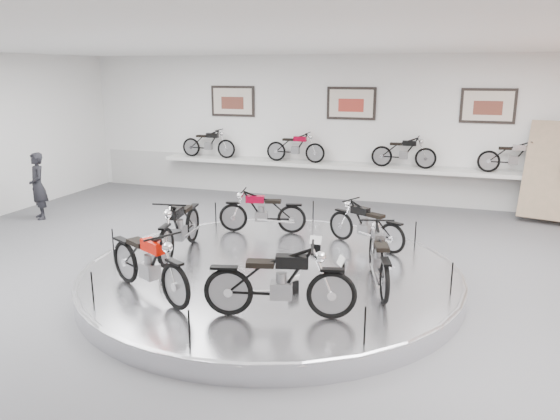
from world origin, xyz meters
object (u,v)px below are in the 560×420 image
(bike_f, at_px, (379,256))
(visitor, at_px, (38,186))
(display_platform, at_px, (271,276))
(bike_e, at_px, (280,281))
(bike_a, at_px, (366,224))
(bike_c, at_px, (180,226))
(bike_d, at_px, (149,262))
(shelf, at_px, (347,167))
(bike_b, at_px, (262,211))

(bike_f, relative_size, visitor, 1.00)
(display_platform, bearing_deg, bike_f, -7.32)
(bike_e, bearing_deg, bike_a, 66.66)
(bike_a, height_order, bike_c, bike_c)
(bike_d, height_order, bike_f, bike_d)
(bike_e, distance_m, visitor, 8.61)
(shelf, bearing_deg, bike_f, -74.44)
(bike_e, height_order, bike_f, bike_e)
(bike_c, xyz_separation_m, bike_e, (2.57, -1.96, -0.01))
(shelf, distance_m, bike_f, 6.89)
(bike_c, bearing_deg, shelf, 154.95)
(shelf, relative_size, bike_e, 6.25)
(bike_b, bearing_deg, bike_a, 161.09)
(visitor, bearing_deg, display_platform, 18.36)
(bike_c, bearing_deg, bike_e, 43.91)
(bike_a, bearing_deg, bike_d, 78.57)
(bike_e, bearing_deg, bike_d, 163.22)
(display_platform, height_order, bike_b, bike_b)
(bike_e, xyz_separation_m, visitor, (-7.60, 4.06, 0.00))
(bike_b, bearing_deg, bike_e, 101.40)
(bike_d, relative_size, visitor, 1.07)
(display_platform, bearing_deg, bike_c, 174.59)
(bike_a, relative_size, bike_b, 0.97)
(bike_d, bearing_deg, bike_f, 51.98)
(bike_a, height_order, visitor, visitor)
(shelf, bearing_deg, bike_a, -74.36)
(display_platform, relative_size, shelf, 0.58)
(bike_b, bearing_deg, bike_d, 70.61)
(shelf, bearing_deg, visitor, -148.91)
(display_platform, xyz_separation_m, bike_e, (0.75, -1.79, 0.67))
(bike_b, xyz_separation_m, bike_f, (2.71, -2.17, 0.03))
(visitor, bearing_deg, bike_a, 32.48)
(bike_e, relative_size, bike_f, 1.07)
(bike_a, bearing_deg, display_platform, 78.51)
(bike_f, bearing_deg, bike_b, 35.35)
(bike_e, relative_size, visitor, 1.07)
(bike_b, height_order, bike_c, bike_c)
(shelf, xyz_separation_m, bike_f, (1.85, -6.64, -0.22))
(bike_b, distance_m, bike_d, 3.64)
(display_platform, bearing_deg, bike_e, -67.29)
(display_platform, bearing_deg, bike_d, -128.36)
(display_platform, height_order, bike_c, bike_c)
(display_platform, bearing_deg, bike_a, 51.52)
(bike_d, height_order, visitor, visitor)
(bike_c, distance_m, visitor, 5.45)
(bike_a, height_order, bike_b, bike_b)
(bike_b, bearing_deg, shelf, -113.00)
(bike_a, xyz_separation_m, bike_b, (-2.19, 0.26, 0.01))
(bike_b, bearing_deg, bike_f, 129.32)
(bike_e, height_order, visitor, visitor)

